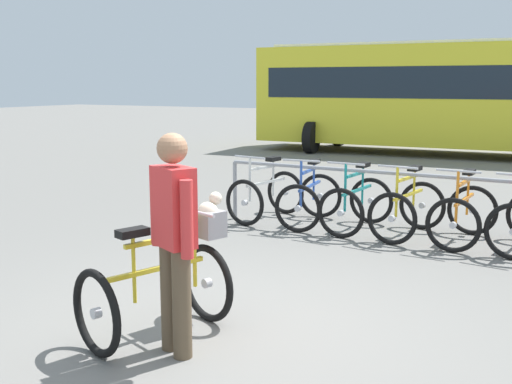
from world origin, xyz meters
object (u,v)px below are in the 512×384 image
at_px(racked_bike_orange, 463,214).
at_px(bus_distant, 438,92).
at_px(featured_bicycle, 168,275).
at_px(racked_bike_white, 266,195).
at_px(racked_bike_blue, 310,199).
at_px(racked_bike_teal, 357,204).
at_px(racked_bike_yellow, 408,209).
at_px(person_with_featured_bike, 174,234).

bearing_deg(racked_bike_orange, bus_distant, 103.75).
height_order(featured_bicycle, bus_distant, bus_distant).
height_order(racked_bike_white, racked_bike_blue, same).
bearing_deg(racked_bike_teal, featured_bicycle, -92.62).
xyz_separation_m(racked_bike_teal, racked_bike_yellow, (0.70, -0.02, 0.00)).
height_order(racked_bike_white, bus_distant, bus_distant).
height_order(featured_bicycle, person_with_featured_bike, person_with_featured_bike).
bearing_deg(featured_bicycle, person_with_featured_bike, -46.51).
relative_size(racked_bike_white, racked_bike_orange, 1.04).
bearing_deg(racked_bike_teal, racked_bike_white, 178.66).
distance_m(racked_bike_teal, bus_distant, 9.94).
distance_m(racked_bike_orange, person_with_featured_bike, 4.55).
xyz_separation_m(racked_bike_blue, racked_bike_orange, (2.10, -0.05, -0.00)).
xyz_separation_m(racked_bike_orange, featured_bicycle, (-1.59, -4.03, 0.12)).
bearing_deg(racked_bike_white, racked_bike_orange, -1.34).
xyz_separation_m(racked_bike_orange, bus_distant, (-2.40, 9.82, 1.37)).
xyz_separation_m(racked_bike_white, racked_bike_teal, (1.40, -0.03, -0.00)).
bearing_deg(racked_bike_orange, racked_bike_blue, 178.66).
bearing_deg(racked_bike_blue, bus_distant, 91.78).
bearing_deg(featured_bicycle, racked_bike_orange, 68.54).
xyz_separation_m(racked_bike_teal, featured_bicycle, (-0.19, -4.07, 0.12)).
xyz_separation_m(racked_bike_yellow, featured_bicycle, (-0.89, -4.05, 0.12)).
height_order(racked_bike_white, featured_bicycle, featured_bicycle).
relative_size(person_with_featured_bike, bus_distant, 0.16).
bearing_deg(racked_bike_blue, featured_bicycle, -82.83).
distance_m(racked_bike_blue, person_with_featured_bike, 4.47).
bearing_deg(racked_bike_orange, racked_bike_yellow, 178.66).
bearing_deg(racked_bike_teal, bus_distant, 95.85).
height_order(racked_bike_teal, bus_distant, bus_distant).
relative_size(racked_bike_blue, racked_bike_yellow, 0.95).
xyz_separation_m(racked_bike_white, racked_bike_orange, (2.80, -0.07, -0.00)).
relative_size(racked_bike_blue, racked_bike_teal, 1.00).
bearing_deg(racked_bike_white, featured_bicycle, -73.51).
bearing_deg(featured_bicycle, racked_bike_teal, 87.38).
distance_m(person_with_featured_bike, bus_distant, 14.21).
bearing_deg(racked_bike_white, racked_bike_yellow, -1.34).
distance_m(racked_bike_white, racked_bike_blue, 0.70).
bearing_deg(racked_bike_orange, racked_bike_teal, 178.66).
height_order(racked_bike_blue, racked_bike_orange, same).
xyz_separation_m(featured_bicycle, bus_distant, (-0.82, 13.86, 1.25)).
bearing_deg(racked_bike_blue, racked_bike_teal, -1.34).
bearing_deg(racked_bike_yellow, bus_distant, 99.85).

